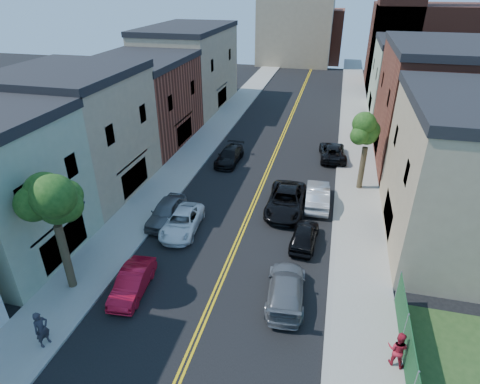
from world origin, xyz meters
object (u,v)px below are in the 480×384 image
Objects in this scene: grey_car_right at (286,289)px; red_sedan at (133,282)px; white_pickup at (182,222)px; pedestrian_left at (42,329)px; silver_car_right at (318,195)px; black_suv_lane at (286,201)px; pedestrian_right at (398,349)px; black_car_right at (304,235)px; grey_car_left at (166,212)px; black_car_left at (229,156)px; dark_car_right_far at (333,151)px.

red_sedan is at bearing 5.24° from grey_car_right.
pedestrian_left is (-2.70, -10.71, 0.44)m from white_pickup.
silver_car_right and black_suv_lane have the same top height.
black_car_right is at bearing -41.97° from pedestrian_right.
grey_car_left is 17.05m from pedestrian_right.
black_suv_lane reaches higher than white_pickup.
black_car_right is at bearing -99.58° from grey_car_right.
white_pickup is at bearing 2.48° from pedestrian_left.
silver_car_right is at bearing -99.54° from grey_car_right.
pedestrian_right is at bearing -63.37° from pedestrian_left.
grey_car_left is at bearing -13.21° from pedestrian_right.
pedestrian_right is (4.38, -13.69, 0.26)m from silver_car_right.
black_car_right is (8.10, -11.40, -0.00)m from black_car_left.
black_car_right is at bearing 82.35° from silver_car_right.
white_pickup is 0.97× the size of grey_car_right.
grey_car_right reaches higher than red_sedan.
black_suv_lane is at bearing 29.64° from silver_car_right.
pedestrian_left reaches higher than silver_car_right.
dark_car_right_far is (1.24, 14.68, 0.02)m from black_car_right.
red_sedan is at bearing 11.22° from pedestrian_right.
dark_car_right_far is at bearing -91.88° from black_car_right.
dark_car_right_far is (9.34, 3.28, 0.02)m from black_car_left.
black_car_right is 0.81× the size of silver_car_right.
pedestrian_left reaches higher than white_pickup.
dark_car_right_far is at bearing 51.92° from grey_car_left.
grey_car_left is at bearing 46.39° from dark_car_right_far.
grey_car_left reaches higher than red_sedan.
black_car_right is 15.60m from pedestrian_left.
black_suv_lane is (6.34, -7.44, 0.12)m from black_car_left.
pedestrian_right reaches higher than grey_car_left.
pedestrian_right reaches higher than dark_car_right_far.
pedestrian_right is (4.84, -8.32, 0.38)m from black_car_right.
grey_car_right is (7.80, -4.93, 0.05)m from white_pickup.
grey_car_right is 11.99m from pedestrian_left.
black_suv_lane reaches higher than black_car_right.
grey_car_right is at bearing -36.83° from white_pickup.
grey_car_right is 20.07m from dark_car_right_far.
black_car_left reaches higher than red_sedan.
red_sedan is at bearing -89.97° from black_car_left.
black_car_left is 9.78m from black_suv_lane.
grey_car_left is 10.96m from grey_car_right.
pedestrian_right is at bearing 104.97° from silver_car_right.
black_suv_lane is at bearing 29.29° from white_pickup.
dark_car_right_far is 11.13m from black_suv_lane.
grey_car_right is 9.37m from black_suv_lane.
black_car_left is at bearing 84.71° from white_pickup.
black_car_right is (8.69, 6.75, 0.01)m from red_sedan.
dark_car_right_far is at bearing 53.25° from white_pickup.
pedestrian_left is at bearing 58.81° from dark_car_right_far.
red_sedan is at bearing -10.92° from pedestrian_left.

